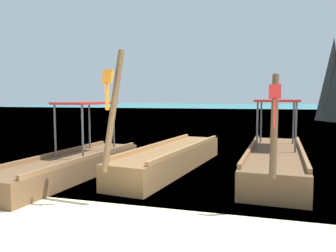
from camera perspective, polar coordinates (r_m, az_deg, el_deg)
name	(u,v)px	position (r m, az deg, el deg)	size (l,w,h in m)	color
sea_water	(251,109)	(65.49, 14.29, 2.96)	(120.00, 120.00, 0.00)	teal
longtail_boat_yellow_ribbon	(72,164)	(8.53, -16.34, -6.37)	(1.45, 5.56, 2.62)	brown
longtail_boat_orange_ribbon	(172,158)	(9.02, 0.69, -5.58)	(1.78, 6.08, 2.91)	brown
longtail_boat_red_ribbon	(275,160)	(9.06, 18.22, -5.58)	(1.63, 6.15, 2.39)	brown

